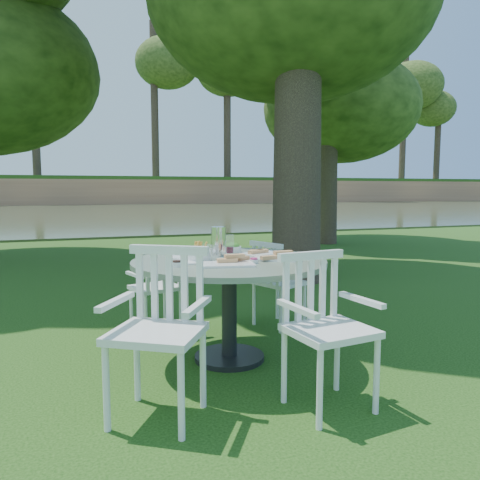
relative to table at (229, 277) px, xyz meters
name	(u,v)px	position (x,y,z in m)	size (l,w,h in m)	color
ground	(247,326)	(0.45, 0.82, -0.68)	(140.00, 140.00, 0.00)	#13370B
table	(229,277)	(0.00, 0.00, 0.00)	(1.53, 1.53, 0.82)	black
chair_ne	(273,278)	(0.69, 0.70, -0.17)	(0.53, 0.55, 0.85)	white
chair_nw	(159,283)	(-0.41, 0.89, -0.19)	(0.51, 0.50, 0.83)	white
chair_sw	(163,317)	(-0.66, -0.70, -0.08)	(0.69, 0.68, 1.01)	white
chair_se	(321,316)	(0.31, -0.91, -0.11)	(0.54, 0.51, 0.96)	white
tableware	(223,252)	(-0.02, 0.09, 0.19)	(1.09, 0.89, 0.24)	white
river	(104,214)	(0.45, 23.82, -0.68)	(100.00, 28.00, 0.12)	#323B23
far_bank	(93,124)	(0.73, 41.94, 6.57)	(100.00, 18.00, 15.20)	#A1684B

